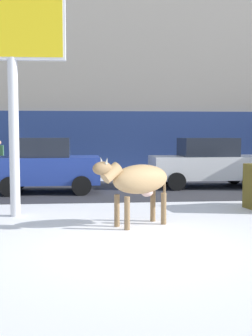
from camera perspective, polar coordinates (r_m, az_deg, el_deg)
ground_plane at (r=7.56m, az=1.70°, el=-10.77°), size 120.00×120.00×0.00m
road_strip at (r=15.11m, az=-1.86°, el=-2.95°), size 60.00×5.60×0.01m
building_facade at (r=22.64m, az=-3.04°, el=16.08°), size 44.00×6.10×13.00m
cow_tan at (r=9.19m, az=1.62°, el=-1.70°), size 1.86×1.28×1.54m
billboard at (r=10.79m, az=-15.11°, el=16.83°), size 2.52×0.29×5.56m
car_blue_hatchback at (r=14.63m, az=-10.61°, el=0.35°), size 3.52×1.96×1.86m
car_white_sedan at (r=16.16m, az=10.86°, el=0.68°), size 4.23×2.03×1.84m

